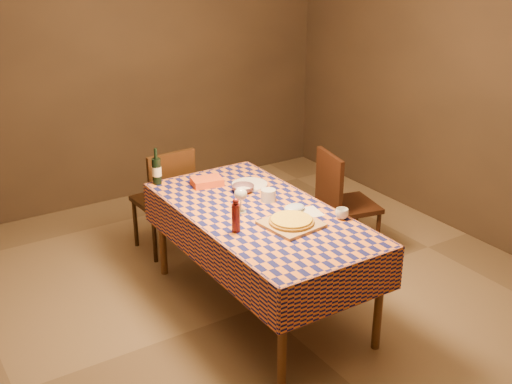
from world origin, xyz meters
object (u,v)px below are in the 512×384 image
Objects in this scene: cutting_board at (291,224)px; chair_far at (166,196)px; dining_table at (260,222)px; bowl at (243,189)px; wine_bottle at (157,171)px; white_plate at (250,184)px; chair_right at (341,199)px; pizza at (291,221)px.

chair_far is at bearing 99.27° from cutting_board.
dining_table is 11.11× the size of bowl.
dining_table is 0.96m from wine_bottle.
white_plate is (0.11, 0.08, -0.02)m from bowl.
cutting_board is at bearing -147.18° from chair_right.
cutting_board is 1.19× the size of wine_bottle.
chair_right is (0.80, -0.14, -0.26)m from white_plate.
wine_bottle is at bearing 133.36° from bowl.
pizza is at bearing -93.09° from bowl.
bowl is 0.87m from chair_far.
cutting_board is at bearing -69.60° from wine_bottle.
bowl is at bearing 86.91° from pizza.
bowl is 0.14m from white_plate.
chair_far is at bearing 99.27° from pizza.
cutting_board is at bearing -93.09° from bowl.
pizza is (0.00, 0.00, 0.02)m from cutting_board.
dining_table is at bearing -66.37° from wine_bottle.
wine_bottle reaches higher than bowl.
wine_bottle is 0.50m from chair_far.
wine_bottle is (-0.43, 1.16, 0.10)m from cutting_board.
chair_right reaches higher than white_plate.
pizza reaches higher than white_plate.
dining_table is 5.47× the size of pizza.
pizza is 1.24m from wine_bottle.
wine_bottle is at bearing 110.40° from pizza.
pizza is 1.15m from chair_right.
pizza and bowl have the same top height.
dining_table is at bearing 100.26° from pizza.
wine_bottle is at bearing 110.40° from cutting_board.
dining_table is at bearing -113.82° from white_plate.
bowl is (0.04, 0.67, 0.02)m from cutting_board.
bowl is 0.69m from wine_bottle.
wine_bottle is 0.31× the size of chair_far.
white_plate is (0.14, 0.75, -0.03)m from pizza.
cutting_board is 0.36× the size of chair_far.
bowl reaches higher than cutting_board.
bowl is 0.18× the size of chair_right.
chair_far is (0.20, 0.29, -0.35)m from wine_bottle.
chair_far reaches higher than dining_table.
bowl is at bearing 86.91° from cutting_board.
cutting_board is 1.01× the size of pizza.
bowl is at bearing 176.21° from chair_right.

